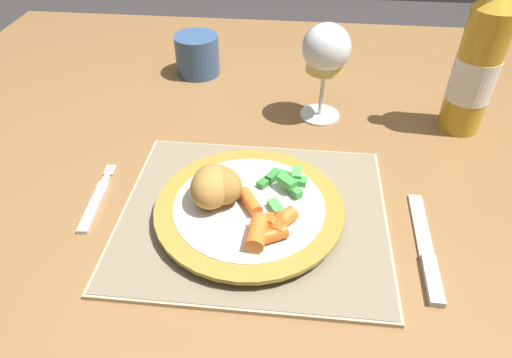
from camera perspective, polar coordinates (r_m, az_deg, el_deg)
The scene contains 11 objects.
dining_table at distance 0.77m, azimuth 3.16°, elevation -0.61°, with size 1.39×1.08×0.74m.
placemat at distance 0.60m, azimuth -0.30°, elevation -4.48°, with size 0.35×0.30×0.01m.
dinner_plate at distance 0.59m, azimuth -0.85°, elevation -3.85°, with size 0.24×0.24×0.02m.
breaded_croquettes at distance 0.58m, azimuth -5.17°, elevation -0.86°, with size 0.09×0.08×0.05m.
green_beans_pile at distance 0.61m, azimuth 3.62°, elevation -0.53°, with size 0.07×0.09×0.02m.
glazed_carrots at distance 0.55m, azimuth 1.31°, elevation -5.73°, with size 0.08×0.10×0.02m.
fork at distance 0.66m, azimuth -19.36°, elevation -2.62°, with size 0.02×0.14×0.01m.
table_knife at distance 0.59m, azimuth 20.57°, elevation -8.81°, with size 0.02×0.18×0.01m.
wine_glass at distance 0.76m, azimuth 8.74°, elevation 15.30°, with size 0.08×0.08×0.16m.
bottle at distance 0.80m, azimuth 25.96°, elevation 12.74°, with size 0.07×0.07×0.29m.
drinking_cup at distance 0.94m, azimuth -7.36°, elevation 15.27°, with size 0.09×0.09×0.08m.
Camera 1 is at (0.02, -0.59, 1.16)m, focal length 32.00 mm.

